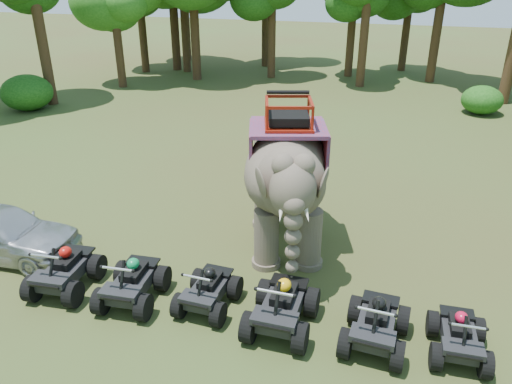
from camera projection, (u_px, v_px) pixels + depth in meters
ground at (243, 280)px, 12.45m from camera, size 110.00×110.00×0.00m
elephant at (287, 176)px, 13.15m from camera, size 3.43×5.39×4.19m
atv_0 at (64, 265)px, 11.89m from camera, size 1.40×1.85×1.31m
atv_1 at (131, 277)px, 11.47m from camera, size 1.37×1.81×1.29m
atv_2 at (208, 285)px, 11.28m from camera, size 1.25×1.65×1.17m
atv_3 at (282, 301)px, 10.61m from camera, size 1.41×1.90×1.38m
atv_4 at (377, 318)px, 10.16m from camera, size 1.41×1.84×1.29m
atv_5 at (460, 331)px, 9.92m from camera, size 1.16×1.57×1.14m
tree_0 at (352, 20)px, 32.33m from camera, size 5.10×5.10×7.28m
tree_1 at (440, 10)px, 30.45m from camera, size 6.14×6.14×8.78m
tree_23 at (39, 24)px, 25.68m from camera, size 5.88×5.88×8.39m
tree_24 at (117, 31)px, 29.67m from camera, size 4.64×4.64×6.63m
tree_25 at (194, 6)px, 31.04m from camera, size 6.40×6.40×9.14m
tree_26 at (272, 21)px, 31.95m from camera, size 5.07×5.07×7.24m
tree_28 at (266, 3)px, 35.17m from camera, size 6.12×6.12×8.75m
tree_30 at (141, 16)px, 33.56m from camera, size 5.19×5.19×7.41m
tree_31 at (185, 2)px, 37.18m from camera, size 5.97×5.97×8.53m
tree_32 at (365, 25)px, 29.63m from camera, size 5.14×5.14×7.34m
tree_34 at (184, 13)px, 33.57m from camera, size 5.47×5.47×7.82m
tree_35 at (408, 16)px, 33.98m from camera, size 5.14×5.14×7.35m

